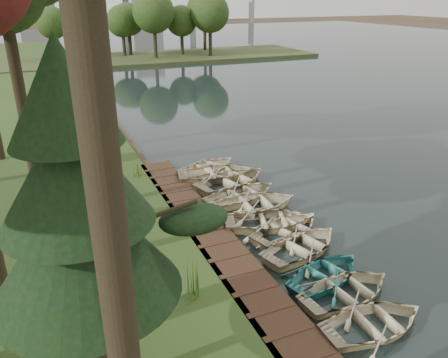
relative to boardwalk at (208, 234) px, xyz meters
name	(u,v)px	position (x,y,z in m)	size (l,w,h in m)	color
ground	(246,229)	(1.60, 0.00, -0.15)	(300.00, 300.00, 0.00)	#3D2F1D
water	(422,85)	(31.60, 20.00, -0.12)	(130.00, 200.00, 0.05)	black
boardwalk	(208,234)	(0.00, 0.00, 0.00)	(1.60, 16.00, 0.30)	#382415
peninsula	(144,58)	(9.60, 50.00, 0.08)	(50.00, 14.00, 0.45)	#36421D
far_trees	(117,12)	(6.27, 50.00, 6.28)	(45.60, 5.60, 8.80)	black
bridge	(98,1)	(13.91, 120.00, 6.93)	(95.90, 4.00, 8.60)	#A5A5A0
building_b	(29,4)	(-3.40, 145.00, 5.85)	(8.00, 8.00, 12.00)	#A5A5A0
rowboat_0	(375,321)	(2.38, -6.62, 0.23)	(2.28, 3.19, 0.66)	beige
rowboat_1	(348,289)	(2.58, -5.17, 0.24)	(2.35, 3.29, 0.68)	beige
rowboat_2	(327,272)	(2.53, -4.15, 0.22)	(2.21, 3.09, 0.64)	teal
rowboat_3	(303,244)	(2.72, -2.41, 0.26)	(2.50, 3.50, 0.72)	beige
rowboat_4	(288,227)	(2.88, -1.09, 0.25)	(2.41, 3.37, 0.70)	beige
rowboat_5	(269,218)	(2.51, -0.26, 0.28)	(2.61, 3.66, 0.76)	beige
rowboat_6	(253,202)	(2.53, 1.24, 0.31)	(2.85, 4.00, 0.83)	beige
rowboat_7	(242,193)	(2.56, 2.38, 0.28)	(2.65, 3.70, 0.77)	beige
rowboat_8	(232,178)	(2.82, 4.01, 0.32)	(2.87, 4.01, 0.83)	beige
rowboat_9	(217,172)	(2.45, 5.12, 0.31)	(2.85, 3.99, 0.83)	beige
rowboat_10	(209,166)	(2.40, 6.11, 0.26)	(2.51, 3.51, 0.73)	beige
stored_rowboat	(70,161)	(-4.23, 9.26, 0.47)	(2.18, 3.06, 0.63)	beige
pine_tree	(77,202)	(-4.88, -5.90, 4.97)	(3.80, 3.80, 7.88)	black
reeds_0	(197,281)	(-1.73, -3.53, 0.67)	(0.60, 0.60, 1.04)	#3F661E
reeds_1	(110,239)	(-3.72, -0.11, 0.69)	(0.60, 0.60, 1.08)	#3F661E
reeds_2	(92,225)	(-4.16, 1.15, 0.69)	(0.60, 0.60, 1.08)	#3F661E
reeds_3	(137,167)	(-1.25, 6.56, 0.59)	(0.60, 0.60, 0.87)	#3F661E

